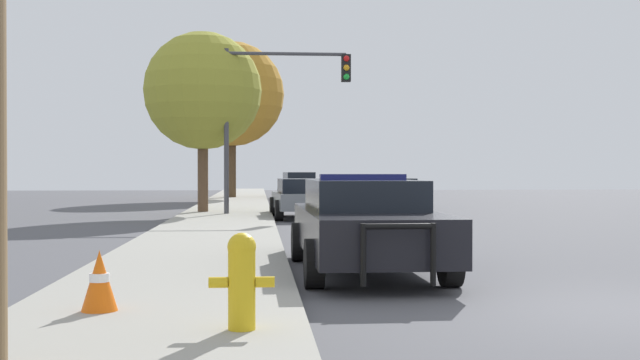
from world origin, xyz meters
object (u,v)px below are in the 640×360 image
(car_background_oncoming, at_px, (397,191))
(car_background_midblock, at_px, (302,197))
(traffic_cone, at_px, (99,280))
(car_background_distant, at_px, (298,185))
(tree_sidewalk_far, at_px, (232,94))
(traffic_light, at_px, (276,97))
(police_car, at_px, (365,223))
(tree_sidewalk_mid, at_px, (203,91))
(fire_hydrant, at_px, (242,278))

(car_background_oncoming, distance_m, car_background_midblock, 8.77)
(car_background_oncoming, relative_size, traffic_cone, 7.88)
(car_background_oncoming, height_order, car_background_distant, car_background_distant)
(tree_sidewalk_far, bearing_deg, traffic_light, -83.20)
(traffic_light, xyz_separation_m, car_background_midblock, (0.83, -0.61, -3.27))
(car_background_distant, distance_m, traffic_cone, 35.49)
(police_car, distance_m, traffic_cone, 5.01)
(police_car, xyz_separation_m, traffic_cone, (-3.17, -3.86, -0.31))
(police_car, distance_m, tree_sidewalk_far, 31.27)
(traffic_cone, bearing_deg, tree_sidewalk_mid, 90.88)
(police_car, distance_m, traffic_light, 14.70)
(police_car, relative_size, traffic_light, 0.98)
(car_background_distant, height_order, tree_sidewalk_mid, tree_sidewalk_mid)
(car_background_oncoming, bearing_deg, police_car, 83.09)
(fire_hydrant, bearing_deg, traffic_light, 87.81)
(fire_hydrant, xyz_separation_m, traffic_light, (0.74, 19.23, 3.36))
(car_background_distant, distance_m, tree_sidewalk_mid, 16.69)
(traffic_cone, bearing_deg, car_background_midblock, 80.33)
(tree_sidewalk_mid, bearing_deg, police_car, -77.47)
(police_car, relative_size, car_background_oncoming, 1.11)
(police_car, bearing_deg, tree_sidewalk_mid, -78.05)
(car_background_oncoming, bearing_deg, traffic_light, 57.36)
(tree_sidewalk_far, height_order, traffic_cone, tree_sidewalk_far)
(traffic_light, relative_size, tree_sidewalk_far, 0.65)
(tree_sidewalk_mid, bearing_deg, tree_sidewalk_far, 88.10)
(fire_hydrant, distance_m, traffic_light, 19.53)
(traffic_light, xyz_separation_m, tree_sidewalk_far, (-1.96, 16.44, 1.64))
(car_background_midblock, relative_size, traffic_cone, 7.29)
(fire_hydrant, distance_m, tree_sidewalk_mid, 20.93)
(car_background_midblock, relative_size, tree_sidewalk_far, 0.53)
(car_background_oncoming, xyz_separation_m, tree_sidewalk_far, (-7.21, 9.47, 4.92))
(fire_hydrant, distance_m, car_background_oncoming, 26.87)
(tree_sidewalk_far, xyz_separation_m, traffic_cone, (-0.20, -34.61, -5.15))
(car_background_midblock, bearing_deg, car_background_oncoming, 57.27)
(car_background_distant, relative_size, tree_sidewalk_mid, 0.77)
(car_background_midblock, xyz_separation_m, car_background_distant, (0.77, 17.73, 0.10))
(car_background_distant, bearing_deg, tree_sidewalk_mid, -108.88)
(traffic_light, height_order, car_background_midblock, traffic_light)
(car_background_midblock, bearing_deg, tree_sidewalk_far, 96.80)
(tree_sidewalk_far, relative_size, traffic_cone, 13.66)
(car_background_midblock, distance_m, traffic_cone, 17.82)
(car_background_midblock, height_order, traffic_cone, car_background_midblock)
(car_background_distant, bearing_deg, traffic_light, -99.80)
(car_background_midblock, bearing_deg, police_car, -91.75)
(fire_hydrant, height_order, car_background_midblock, car_background_midblock)
(car_background_oncoming, bearing_deg, car_background_midblock, 64.12)
(fire_hydrant, bearing_deg, car_background_distant, 86.32)
(traffic_light, distance_m, car_background_oncoming, 9.32)
(car_background_midblock, height_order, tree_sidewalk_far, tree_sidewalk_far)
(tree_sidewalk_far, bearing_deg, car_background_midblock, -80.70)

